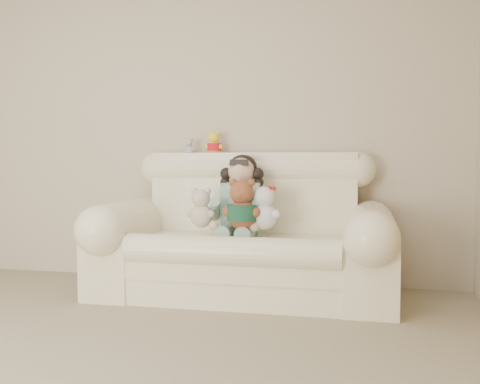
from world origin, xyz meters
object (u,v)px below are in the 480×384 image
sofa (243,224)px  brown_teddy (242,200)px  white_cat (264,203)px  cream_teddy (201,204)px  seated_child (241,195)px

sofa → brown_teddy: sofa is taller
white_cat → cream_teddy: white_cat is taller
brown_teddy → white_cat: size_ratio=1.15×
white_cat → cream_teddy: 0.45m
seated_child → white_cat: bearing=-41.2°
sofa → white_cat: (0.17, -0.11, 0.16)m
brown_teddy → cream_teddy: size_ratio=1.24×
white_cat → seated_child: bearing=119.0°
seated_child → white_cat: size_ratio=1.70×
white_cat → cream_teddy: bearing=160.0°
brown_teddy → cream_teddy: brown_teddy is taller
sofa → cream_teddy: (-0.28, -0.09, 0.15)m
cream_teddy → sofa: bearing=26.7°
sofa → white_cat: sofa is taller
seated_child → brown_teddy: size_ratio=1.49×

